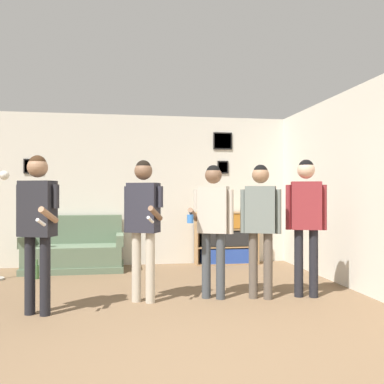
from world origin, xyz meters
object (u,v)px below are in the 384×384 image
object	(u,v)px
bookshelf	(227,238)
couch	(74,252)
person_player_foreground_left	(37,216)
person_spectator_near_bookshelf	(261,217)
person_spectator_far_right	(306,212)
person_player_foreground_center	(143,215)
bottle_on_floor	(37,271)
person_watcher_holding_cup	(213,217)

from	to	relation	value
bookshelf	couch	bearing A→B (deg)	-175.82
couch	person_player_foreground_left	size ratio (longest dim) A/B	0.96
person_spectator_near_bookshelf	couch	bearing A→B (deg)	136.42
bookshelf	person_spectator_near_bookshelf	xyz separation A→B (m)	(-0.20, -2.54, 0.53)
bookshelf	person_spectator_far_right	world-z (taller)	person_spectator_far_right
bookshelf	person_player_foreground_left	distance (m)	4.00
couch	person_player_foreground_center	world-z (taller)	person_player_foreground_center
bookshelf	person_spectator_near_bookshelf	world-z (taller)	person_spectator_near_bookshelf
bookshelf	person_player_foreground_center	size ratio (longest dim) A/B	0.68
person_player_foreground_left	bottle_on_floor	size ratio (longest dim) A/B	5.83
couch	bottle_on_floor	world-z (taller)	couch
bookshelf	person_spectator_far_right	bearing A→B (deg)	-81.39
person_player_foreground_center	bottle_on_floor	size ratio (longest dim) A/B	5.79
couch	bookshelf	xyz separation A→B (m)	(2.67, 0.19, 0.17)
person_player_foreground_left	person_player_foreground_center	world-z (taller)	person_player_foreground_left
person_watcher_holding_cup	person_spectator_far_right	distance (m)	1.16
couch	person_spectator_far_right	world-z (taller)	person_spectator_far_right
person_spectator_near_bookshelf	person_spectator_far_right	xyz separation A→B (m)	(0.58, -0.01, 0.05)
person_player_foreground_left	bottle_on_floor	distance (m)	2.22
bookshelf	person_player_foreground_left	world-z (taller)	person_player_foreground_left
couch	person_spectator_near_bookshelf	world-z (taller)	person_spectator_near_bookshelf
person_spectator_far_right	bottle_on_floor	bearing A→B (deg)	154.32
person_player_foreground_left	person_spectator_near_bookshelf	bearing A→B (deg)	6.63
person_watcher_holding_cup	couch	bearing A→B (deg)	130.04
couch	bookshelf	bearing A→B (deg)	4.18
couch	person_player_foreground_center	xyz separation A→B (m)	(1.04, -2.29, 0.74)
couch	person_spectator_near_bookshelf	bearing A→B (deg)	-43.58
person_player_foreground_left	person_spectator_near_bookshelf	world-z (taller)	person_player_foreground_left
person_player_foreground_left	bottle_on_floor	bearing A→B (deg)	100.96
person_player_foreground_left	person_watcher_holding_cup	bearing A→B (deg)	11.11
person_spectator_far_right	person_watcher_holding_cup	bearing A→B (deg)	174.79
person_player_foreground_left	bottle_on_floor	world-z (taller)	person_player_foreground_left
person_player_foreground_left	person_spectator_near_bookshelf	distance (m)	2.58
person_watcher_holding_cup	bottle_on_floor	bearing A→B (deg)	146.14
person_spectator_near_bookshelf	person_spectator_far_right	world-z (taller)	person_spectator_far_right
couch	person_watcher_holding_cup	world-z (taller)	person_watcher_holding_cup
person_player_foreground_left	bookshelf	bearing A→B (deg)	45.86
person_player_foreground_left	person_player_foreground_center	xyz separation A→B (m)	(1.13, 0.35, -0.01)
couch	person_player_foreground_center	size ratio (longest dim) A/B	0.97
person_player_foreground_center	person_spectator_near_bookshelf	size ratio (longest dim) A/B	1.03
couch	bottle_on_floor	bearing A→B (deg)	-125.58
bookshelf	bottle_on_floor	xyz separation A→B (m)	(-3.14, -0.86, -0.36)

